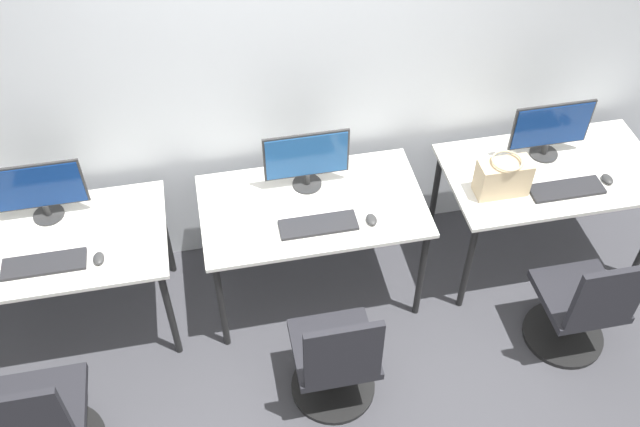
# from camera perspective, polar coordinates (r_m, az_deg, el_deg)

# --- Properties ---
(ground_plane) EXTENTS (20.00, 20.00, 0.00)m
(ground_plane) POSITION_cam_1_polar(r_m,az_deg,el_deg) (4.42, 0.38, -9.54)
(ground_plane) COLOR #3D3D42
(wall_back) EXTENTS (12.00, 0.05, 2.80)m
(wall_back) POSITION_cam_1_polar(r_m,az_deg,el_deg) (4.03, -2.03, 12.15)
(wall_back) COLOR silver
(wall_back) RESTS_ON ground_plane
(desk_left) EXTENTS (1.28, 0.74, 0.76)m
(desk_left) POSITION_cam_1_polar(r_m,az_deg,el_deg) (4.20, -20.75, -2.82)
(desk_left) COLOR silver
(desk_left) RESTS_ON ground_plane
(monitor_left) EXTENTS (0.49, 0.17, 0.38)m
(monitor_left) POSITION_cam_1_polar(r_m,az_deg,el_deg) (4.15, -21.56, 1.78)
(monitor_left) COLOR #2D2D2D
(monitor_left) RESTS_ON desk_left
(keyboard_left) EXTENTS (0.43, 0.15, 0.02)m
(keyboard_left) POSITION_cam_1_polar(r_m,az_deg,el_deg) (4.02, -21.20, -3.80)
(keyboard_left) COLOR #262628
(keyboard_left) RESTS_ON desk_left
(mouse_left) EXTENTS (0.06, 0.09, 0.03)m
(mouse_left) POSITION_cam_1_polar(r_m,az_deg,el_deg) (3.95, -17.29, -3.45)
(mouse_left) COLOR #333333
(mouse_left) RESTS_ON desk_left
(office_chair_left) EXTENTS (0.48, 0.48, 0.86)m
(office_chair_left) POSITION_cam_1_polar(r_m,az_deg,el_deg) (3.97, -21.25, -15.43)
(office_chair_left) COLOR black
(office_chair_left) RESTS_ON ground_plane
(desk_center) EXTENTS (1.28, 0.74, 0.76)m
(desk_center) POSITION_cam_1_polar(r_m,az_deg,el_deg) (4.12, -0.60, 0.01)
(desk_center) COLOR silver
(desk_center) RESTS_ON ground_plane
(monitor_center) EXTENTS (0.49, 0.17, 0.38)m
(monitor_center) POSITION_cam_1_polar(r_m,az_deg,el_deg) (4.05, -1.08, 4.40)
(monitor_center) COLOR #2D2D2D
(monitor_center) RESTS_ON desk_center
(keyboard_center) EXTENTS (0.43, 0.15, 0.02)m
(keyboard_center) POSITION_cam_1_polar(r_m,az_deg,el_deg) (3.94, -0.13, -0.93)
(keyboard_center) COLOR #262628
(keyboard_center) RESTS_ON desk_center
(mouse_center) EXTENTS (0.06, 0.09, 0.03)m
(mouse_center) POSITION_cam_1_polar(r_m,az_deg,el_deg) (3.97, 4.14, -0.48)
(mouse_center) COLOR #333333
(mouse_center) RESTS_ON desk_center
(office_chair_center) EXTENTS (0.48, 0.48, 0.86)m
(office_chair_center) POSITION_cam_1_polar(r_m,az_deg,el_deg) (3.90, 1.28, -11.83)
(office_chair_center) COLOR black
(office_chair_center) RESTS_ON ground_plane
(desk_right) EXTENTS (1.28, 0.74, 0.76)m
(desk_right) POSITION_cam_1_polar(r_m,az_deg,el_deg) (4.54, 17.95, 2.62)
(desk_right) COLOR silver
(desk_right) RESTS_ON ground_plane
(monitor_right) EXTENTS (0.49, 0.17, 0.38)m
(monitor_right) POSITION_cam_1_polar(r_m,az_deg,el_deg) (4.46, 17.98, 6.48)
(monitor_right) COLOR #2D2D2D
(monitor_right) RESTS_ON desk_right
(keyboard_right) EXTENTS (0.43, 0.15, 0.02)m
(keyboard_right) POSITION_cam_1_polar(r_m,az_deg,el_deg) (4.38, 19.11, 1.85)
(keyboard_right) COLOR #262628
(keyboard_right) RESTS_ON desk_right
(mouse_right) EXTENTS (0.06, 0.09, 0.03)m
(mouse_right) POSITION_cam_1_polar(r_m,az_deg,el_deg) (4.52, 22.01, 2.57)
(mouse_right) COLOR #333333
(mouse_right) RESTS_ON desk_right
(office_chair_right) EXTENTS (0.48, 0.48, 0.86)m
(office_chair_right) POSITION_cam_1_polar(r_m,az_deg,el_deg) (4.36, 20.14, -7.19)
(office_chair_right) COLOR black
(office_chair_right) RESTS_ON ground_plane
(handbag) EXTENTS (0.30, 0.18, 0.25)m
(handbag) POSITION_cam_1_polar(r_m,az_deg,el_deg) (4.19, 14.43, 2.83)
(handbag) COLOR tan
(handbag) RESTS_ON desk_right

